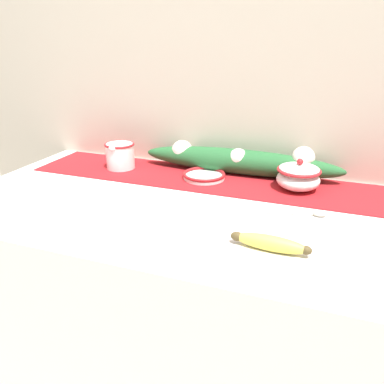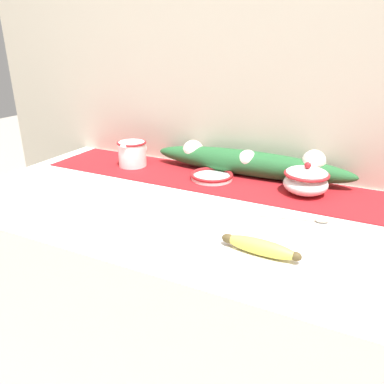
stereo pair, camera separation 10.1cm
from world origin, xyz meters
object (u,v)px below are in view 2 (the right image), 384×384
at_px(small_dish, 212,176).
at_px(spoon, 314,220).
at_px(cream_pitcher, 132,153).
at_px(banana, 260,247).
at_px(sugar_bowl, 306,180).

relative_size(small_dish, spoon, 0.75).
xyz_separation_m(cream_pitcher, banana, (0.60, -0.39, -0.03)).
bearing_deg(cream_pitcher, sugar_bowl, -0.09).
bearing_deg(small_dish, banana, -54.02).
relative_size(sugar_bowl, banana, 0.73).
xyz_separation_m(cream_pitcher, small_dish, (0.32, -0.00, -0.04)).
bearing_deg(small_dish, cream_pitcher, 179.16).
bearing_deg(banana, small_dish, 125.98).
height_order(small_dish, spoon, small_dish).
relative_size(sugar_bowl, small_dish, 0.93).
height_order(cream_pitcher, sugar_bowl, sugar_bowl).
xyz_separation_m(cream_pitcher, sugar_bowl, (0.62, -0.00, -0.01)).
bearing_deg(banana, sugar_bowl, 86.77).
height_order(cream_pitcher, small_dish, cream_pitcher).
height_order(cream_pitcher, banana, cream_pitcher).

